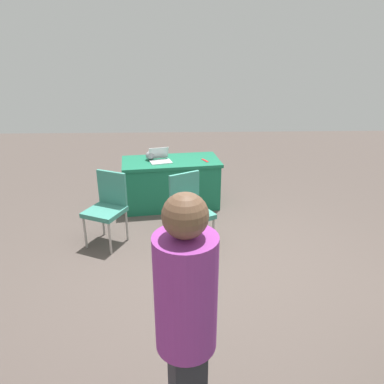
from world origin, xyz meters
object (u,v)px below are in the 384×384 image
at_px(laptop_silver, 160,159).
at_px(chair_tucked_left, 190,207).
at_px(table_foreground, 171,183).
at_px(chair_aisle, 107,204).
at_px(person_presenter, 186,324).
at_px(scissors_red, 205,161).
at_px(yarn_ball, 150,156).

bearing_deg(laptop_silver, chair_tucked_left, 91.94).
distance_m(table_foreground, chair_aisle, 1.43).
height_order(person_presenter, scissors_red, person_presenter).
height_order(chair_aisle, yarn_ball, chair_aisle).
relative_size(person_presenter, scissors_red, 9.88).
height_order(table_foreground, laptop_silver, laptop_silver).
height_order(person_presenter, yarn_ball, person_presenter).
height_order(chair_aisle, laptop_silver, laptop_silver).
relative_size(table_foreground, person_presenter, 0.91).
relative_size(table_foreground, chair_aisle, 1.71).
bearing_deg(laptop_silver, chair_aisle, 44.05).
bearing_deg(chair_aisle, laptop_silver, -94.43).
height_order(laptop_silver, scissors_red, laptop_silver).
bearing_deg(scissors_red, person_presenter, -30.32).
bearing_deg(scissors_red, table_foreground, -119.99).
distance_m(chair_aisle, yarn_ball, 1.34).
distance_m(table_foreground, scissors_red, 0.66).
relative_size(table_foreground, scissors_red, 8.95).
relative_size(chair_tucked_left, chair_aisle, 1.02).
xyz_separation_m(chair_aisle, scissors_red, (-1.33, -1.14, 0.23)).
distance_m(chair_aisle, laptop_silver, 1.31).
bearing_deg(table_foreground, scissors_red, 174.85).
bearing_deg(chair_tucked_left, scissors_red, -131.23).
height_order(chair_aisle, person_presenter, person_presenter).
relative_size(chair_aisle, yarn_ball, 6.78).
bearing_deg(yarn_ball, table_foreground, 174.16).
relative_size(table_foreground, laptop_silver, 4.16).
bearing_deg(chair_tucked_left, person_presenter, 59.06).
bearing_deg(yarn_ball, laptop_silver, 147.90).
relative_size(chair_aisle, scissors_red, 5.25).
distance_m(laptop_silver, yarn_ball, 0.19).
bearing_deg(scissors_red, chair_tucked_left, -37.11).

